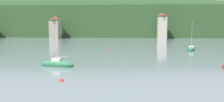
# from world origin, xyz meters

# --- Properties ---
(wooded_hillside) EXTENTS (352.00, 45.52, 34.87)m
(wooded_hillside) POSITION_xyz_m (-19.76, 148.58, 5.60)
(wooded_hillside) COLOR #2D4C28
(wooded_hillside) RESTS_ON ground_plane
(shore_building_westcentral) EXTENTS (3.80, 5.29, 8.65)m
(shore_building_westcentral) POSITION_xyz_m (-27.70, 116.62, 4.20)
(shore_building_westcentral) COLOR gray
(shore_building_westcentral) RESTS_ON ground_plane
(shore_building_central) EXTENTS (3.33, 5.17, 9.91)m
(shore_building_central) POSITION_xyz_m (13.85, 116.56, 4.83)
(shore_building_central) COLOR #BCB29E
(shore_building_central) RESTS_ON ground_plane
(sailboat_far_9) EXTENTS (2.62, 4.39, 6.46)m
(sailboat_far_9) POSITION_xyz_m (15.13, 74.12, 0.29)
(sailboat_far_9) COLOR #2D754C
(sailboat_far_9) RESTS_ON ground_plane
(sailboat_mid_11) EXTENTS (5.06, 2.40, 7.28)m
(sailboat_mid_11) POSITION_xyz_m (-7.87, 51.46, 0.32)
(sailboat_mid_11) COLOR #2D754C
(sailboat_mid_11) RESTS_ON ground_plane
(mooring_buoy_near) EXTENTS (0.40, 0.40, 0.40)m
(mooring_buoy_near) POSITION_xyz_m (-2.86, 74.82, 0.00)
(mooring_buoy_near) COLOR red
(mooring_buoy_near) RESTS_ON ground_plane
(mooring_buoy_far) EXTENTS (0.50, 0.50, 0.50)m
(mooring_buoy_far) POSITION_xyz_m (-4.92, 42.80, 0.00)
(mooring_buoy_far) COLOR red
(mooring_buoy_far) RESTS_ON ground_plane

